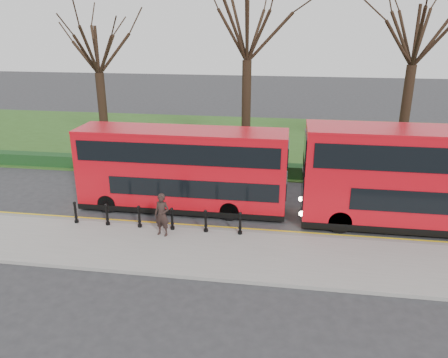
% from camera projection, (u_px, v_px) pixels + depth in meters
% --- Properties ---
extents(ground, '(120.00, 120.00, 0.00)m').
position_uv_depth(ground, '(182.00, 220.00, 20.90)').
color(ground, '#28282B').
rests_on(ground, ground).
extents(pavement, '(60.00, 4.00, 0.15)m').
position_uv_depth(pavement, '(164.00, 248.00, 18.09)').
color(pavement, gray).
rests_on(pavement, ground).
extents(kerb, '(60.00, 0.25, 0.16)m').
position_uv_depth(kerb, '(177.00, 227.00, 19.95)').
color(kerb, slate).
rests_on(kerb, ground).
extents(grass_verge, '(60.00, 18.00, 0.06)m').
position_uv_depth(grass_verge, '(227.00, 140.00, 34.84)').
color(grass_verge, '#294918').
rests_on(grass_verge, ground).
extents(hedge, '(60.00, 0.90, 0.80)m').
position_uv_depth(hedge, '(208.00, 168.00, 27.09)').
color(hedge, black).
rests_on(hedge, ground).
extents(yellow_line_outer, '(60.00, 0.10, 0.01)m').
position_uv_depth(yellow_line_outer, '(178.00, 226.00, 20.25)').
color(yellow_line_outer, yellow).
rests_on(yellow_line_outer, ground).
extents(yellow_line_inner, '(60.00, 0.10, 0.01)m').
position_uv_depth(yellow_line_inner, '(179.00, 224.00, 20.44)').
color(yellow_line_inner, yellow).
rests_on(yellow_line_inner, ground).
extents(tree_left, '(6.63, 6.63, 10.36)m').
position_uv_depth(tree_left, '(97.00, 44.00, 28.78)').
color(tree_left, black).
rests_on(tree_left, ground).
extents(tree_mid, '(7.73, 7.73, 12.08)m').
position_uv_depth(tree_mid, '(248.00, 24.00, 26.93)').
color(tree_mid, black).
rests_on(tree_mid, ground).
extents(tree_right, '(7.54, 7.54, 11.78)m').
position_uv_depth(tree_right, '(417.00, 28.00, 25.59)').
color(tree_right, black).
rests_on(tree_right, ground).
extents(bollard_row, '(7.79, 0.15, 1.00)m').
position_uv_depth(bollard_row, '(156.00, 218.00, 19.55)').
color(bollard_row, black).
rests_on(bollard_row, pavement).
extents(bus_lead, '(10.25, 2.36, 4.08)m').
position_uv_depth(bus_lead, '(182.00, 170.00, 21.48)').
color(bus_lead, '#B80B15').
rests_on(bus_lead, ground).
extents(bus_rear, '(11.52, 2.64, 4.58)m').
position_uv_depth(bus_rear, '(435.00, 180.00, 19.36)').
color(bus_rear, '#B80B15').
rests_on(bus_rear, ground).
extents(pedestrian, '(0.78, 0.59, 1.91)m').
position_uv_depth(pedestrian, '(162.00, 215.00, 18.77)').
color(pedestrian, black).
rests_on(pedestrian, pavement).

